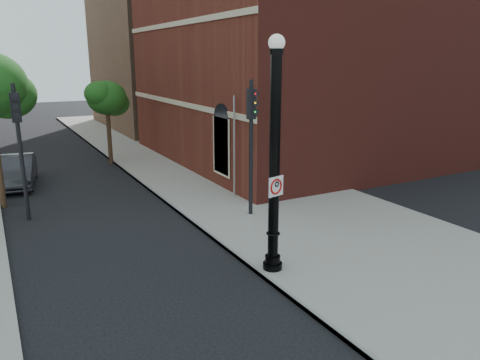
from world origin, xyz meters
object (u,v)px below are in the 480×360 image
no_parking_sign (276,186)px  traffic_signal_left (18,130)px  traffic_signal_right (251,127)px  lamppost (274,170)px  parked_car (17,171)px

no_parking_sign → traffic_signal_left: (-5.55, 8.17, 0.81)m
traffic_signal_left → traffic_signal_right: size_ratio=0.98×
lamppost → no_parking_sign: bearing=-104.0°
traffic_signal_left → traffic_signal_right: (7.41, -3.60, 0.07)m
no_parking_sign → lamppost: bearing=61.5°
parked_car → no_parking_sign: bearing=-59.4°
traffic_signal_right → no_parking_sign: bearing=-92.4°
no_parking_sign → traffic_signal_right: 5.01m
no_parking_sign → traffic_signal_left: traffic_signal_left is taller
no_parking_sign → traffic_signal_left: size_ratio=0.11×
no_parking_sign → traffic_signal_right: size_ratio=0.11×
parked_car → traffic_signal_right: traffic_signal_right is taller
no_parking_sign → parked_car: bearing=97.6°
no_parking_sign → traffic_signal_right: bearing=53.3°
traffic_signal_left → traffic_signal_right: traffic_signal_right is taller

